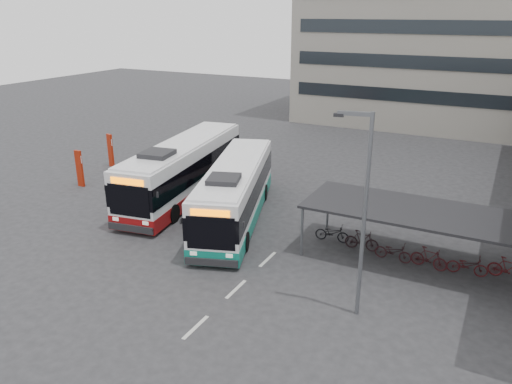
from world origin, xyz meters
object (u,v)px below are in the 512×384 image
at_px(bus_teal, 235,192).
at_px(lamp_post, 362,206).
at_px(pedestrian, 226,198).
at_px(bus_main, 184,170).

distance_m(bus_teal, lamp_post, 10.76).
xyz_separation_m(pedestrian, lamp_post, (9.48, -6.39, 3.50)).
xyz_separation_m(bus_main, pedestrian, (3.79, -1.28, -0.76)).
bearing_deg(bus_main, lamp_post, -39.11).
xyz_separation_m(bus_main, lamp_post, (13.27, -7.67, 2.74)).
distance_m(bus_teal, pedestrian, 1.24).
bearing_deg(bus_main, pedestrian, -27.78).
distance_m(pedestrian, lamp_post, 11.96).
relative_size(bus_teal, pedestrian, 6.23).
xyz_separation_m(bus_teal, pedestrian, (-0.92, 0.53, -0.65)).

